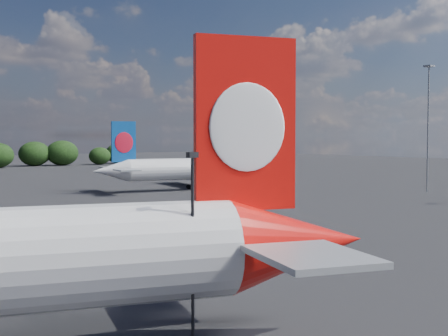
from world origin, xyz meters
TOP-DOWN VIEW (x-y plane):
  - china_southern_airliner at (55.89, 68.41)m, footprint 41.33×39.54m
  - apron_lamp_post at (-1.48, -6.85)m, footprint 0.55×0.30m
  - floodlight_mast_near at (86.87, 36.49)m, footprint 1.60×1.60m

SIDE VIEW (x-z plane):
  - china_southern_airliner at x=55.89m, z-range -2.65..10.93m
  - apron_lamp_post at x=-1.48m, z-range 0.64..10.76m
  - floodlight_mast_near at x=86.87m, z-range 3.36..27.69m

